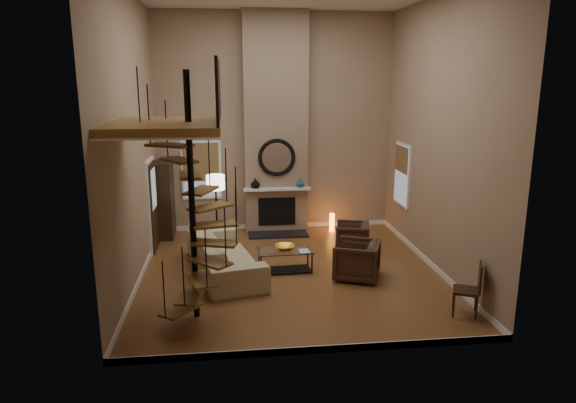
{
  "coord_description": "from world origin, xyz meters",
  "views": [
    {
      "loc": [
        -1.2,
        -9.91,
        3.9
      ],
      "look_at": [
        0.0,
        0.4,
        1.4
      ],
      "focal_mm": 32.17,
      "sensor_mm": 36.0,
      "label": 1
    }
  ],
  "objects": [
    {
      "name": "loft",
      "position": [
        -2.04,
        -1.8,
        3.24
      ],
      "size": [
        1.7,
        2.2,
        1.09
      ],
      "color": "olive",
      "rests_on": "left_wall"
    },
    {
      "name": "baseboard_left",
      "position": [
        -2.99,
        0.0,
        0.06
      ],
      "size": [
        0.02,
        6.5,
        0.12
      ],
      "primitive_type": "cube",
      "color": "white",
      "rests_on": "ground"
    },
    {
      "name": "baseboard_back",
      "position": [
        0.0,
        3.24,
        0.06
      ],
      "size": [
        6.0,
        0.02,
        0.12
      ],
      "primitive_type": "cube",
      "color": "white",
      "rests_on": "ground"
    },
    {
      "name": "floor_lamp",
      "position": [
        -1.51,
        1.85,
        1.41
      ],
      "size": [
        0.42,
        0.42,
        1.74
      ],
      "color": "black",
      "rests_on": "ground"
    },
    {
      "name": "coffee_table",
      "position": [
        -0.1,
        0.07,
        0.28
      ],
      "size": [
        1.17,
        0.62,
        0.44
      ],
      "color": "silver",
      "rests_on": "ground"
    },
    {
      "name": "back_wall",
      "position": [
        0.0,
        3.25,
        2.75
      ],
      "size": [
        6.0,
        0.02,
        5.5
      ],
      "primitive_type": "cube",
      "color": "#9B8164",
      "rests_on": "ground"
    },
    {
      "name": "spiral_stair",
      "position": [
        -1.78,
        -1.79,
        1.78
      ],
      "size": [
        1.47,
        1.47,
        4.06
      ],
      "color": "black",
      "rests_on": "ground"
    },
    {
      "name": "right_wall",
      "position": [
        3.0,
        0.0,
        2.75
      ],
      "size": [
        0.02,
        6.5,
        5.5
      ],
      "primitive_type": "cube",
      "color": "#9B8164",
      "rests_on": "ground"
    },
    {
      "name": "side_chair",
      "position": [
        2.76,
        -2.33,
        0.53
      ],
      "size": [
        0.55,
        0.53,
        0.92
      ],
      "color": "black",
      "rests_on": "ground"
    },
    {
      "name": "mantel",
      "position": [
        0.0,
        2.78,
        1.15
      ],
      "size": [
        1.7,
        0.18,
        0.06
      ],
      "primitive_type": "cube",
      "color": "white",
      "rests_on": "chimney_breast"
    },
    {
      "name": "ground",
      "position": [
        0.0,
        0.0,
        -0.01
      ],
      "size": [
        6.0,
        6.5,
        0.01
      ],
      "primitive_type": "cube",
      "color": "brown",
      "rests_on": "ground"
    },
    {
      "name": "entry_door",
      "position": [
        -2.95,
        1.8,
        1.05
      ],
      "size": [
        0.1,
        1.05,
        2.16
      ],
      "color": "white",
      "rests_on": "ground"
    },
    {
      "name": "hutch",
      "position": [
        -2.8,
        2.79,
        0.95
      ],
      "size": [
        0.4,
        0.85,
        1.91
      ],
      "primitive_type": "cube",
      "color": "black",
      "rests_on": "ground"
    },
    {
      "name": "front_wall",
      "position": [
        0.0,
        -3.25,
        2.75
      ],
      "size": [
        6.0,
        0.02,
        5.5
      ],
      "primitive_type": "cube",
      "color": "#9B8164",
      "rests_on": "ground"
    },
    {
      "name": "chimney_breast",
      "position": [
        0.0,
        3.06,
        2.75
      ],
      "size": [
        1.6,
        0.38,
        5.5
      ],
      "primitive_type": "cube",
      "color": "#897159",
      "rests_on": "ground"
    },
    {
      "name": "mirror_disc",
      "position": [
        0.0,
        2.85,
        1.95
      ],
      "size": [
        0.8,
        0.01,
        0.8
      ],
      "primitive_type": "cylinder",
      "rotation": [
        1.57,
        0.0,
        0.0
      ],
      "color": "white",
      "rests_on": "chimney_breast"
    },
    {
      "name": "mirror_frame",
      "position": [
        0.0,
        2.84,
        1.95
      ],
      "size": [
        0.94,
        0.1,
        0.94
      ],
      "primitive_type": "torus",
      "rotation": [
        1.57,
        0.0,
        0.0
      ],
      "color": "black",
      "rests_on": "chimney_breast"
    },
    {
      "name": "accent_lamp",
      "position": [
        1.41,
        2.7,
        0.25
      ],
      "size": [
        0.13,
        0.13,
        0.48
      ],
      "primitive_type": "cylinder",
      "color": "orange",
      "rests_on": "ground"
    },
    {
      "name": "firebox",
      "position": [
        0.0,
        2.86,
        0.55
      ],
      "size": [
        0.95,
        0.02,
        0.72
      ],
      "primitive_type": "cube",
      "color": "black",
      "rests_on": "chimney_breast"
    },
    {
      "name": "vase_left",
      "position": [
        -0.55,
        2.82,
        1.3
      ],
      "size": [
        0.24,
        0.24,
        0.25
      ],
      "primitive_type": "imported",
      "color": "black",
      "rests_on": "mantel"
    },
    {
      "name": "armchair_near",
      "position": [
        1.62,
        1.05,
        0.35
      ],
      "size": [
        0.91,
        0.9,
        0.69
      ],
      "primitive_type": "imported",
      "rotation": [
        0.0,
        0.0,
        -1.82
      ],
      "color": "#412A1E",
      "rests_on": "ground"
    },
    {
      "name": "hearth",
      "position": [
        0.0,
        2.57,
        0.02
      ],
      "size": [
        1.5,
        0.6,
        0.04
      ],
      "primitive_type": "cube",
      "color": "black",
      "rests_on": "ground"
    },
    {
      "name": "baseboard_front",
      "position": [
        0.0,
        -3.24,
        0.06
      ],
      "size": [
        6.0,
        0.02,
        0.12
      ],
      "primitive_type": "cube",
      "color": "white",
      "rests_on": "ground"
    },
    {
      "name": "sofa",
      "position": [
        -1.35,
        0.17,
        0.4
      ],
      "size": [
        1.7,
        3.0,
        0.82
      ],
      "primitive_type": "imported",
      "rotation": [
        0.0,
        0.0,
        1.79
      ],
      "color": "tan",
      "rests_on": "ground"
    },
    {
      "name": "armchair_far",
      "position": [
        1.35,
        -0.47,
        0.35
      ],
      "size": [
        1.12,
        1.11,
        0.79
      ],
      "primitive_type": "imported",
      "rotation": [
        0.0,
        0.0,
        -1.95
      ],
      "color": "#412A1E",
      "rests_on": "ground"
    },
    {
      "name": "left_wall",
      "position": [
        -3.0,
        0.0,
        2.75
      ],
      "size": [
        0.02,
        6.5,
        5.5
      ],
      "primitive_type": "cube",
      "color": "#9B8164",
      "rests_on": "ground"
    },
    {
      "name": "book",
      "position": [
        0.25,
        -0.08,
        0.46
      ],
      "size": [
        0.22,
        0.29,
        0.03
      ],
      "primitive_type": "imported",
      "rotation": [
        0.0,
        0.0,
        0.06
      ],
      "color": "gray",
      "rests_on": "coffee_table"
    },
    {
      "name": "vase_right",
      "position": [
        0.6,
        2.82,
        1.28
      ],
      "size": [
        0.2,
        0.2,
        0.21
      ],
      "primitive_type": "imported",
      "color": "#164C4F",
      "rests_on": "mantel"
    },
    {
      "name": "window_back",
      "position": [
        -1.9,
        3.22,
        1.62
      ],
      "size": [
        1.02,
        0.06,
        1.52
      ],
      "color": "white",
      "rests_on": "back_wall"
    },
    {
      "name": "baseboard_right",
      "position": [
        2.99,
        0.0,
        0.06
      ],
      "size": [
        0.02,
        6.5,
        0.12
      ],
      "primitive_type": "cube",
      "color": "white",
      "rests_on": "ground"
    },
    {
      "name": "bowl",
      "position": [
        -0.1,
        0.12,
        0.5
      ],
      "size": [
        0.41,
        0.41,
        0.1
      ],
      "primitive_type": "imported",
      "color": "yellow",
      "rests_on": "coffee_table"
    },
    {
      "name": "window_right",
      "position": [
        2.97,
        2.0,
        1.63
      ],
      "size": [
        0.06,
        1.02,
        1.52
      ],
      "color": "white",
      "rests_on": "right_wall"
    }
  ]
}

